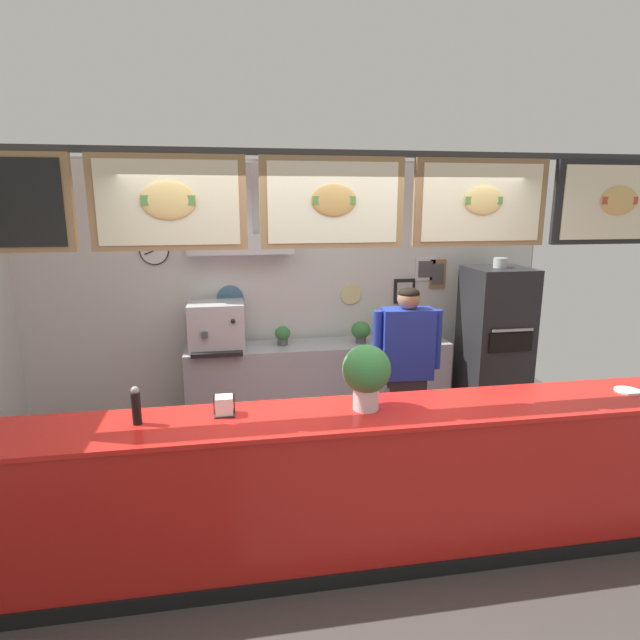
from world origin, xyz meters
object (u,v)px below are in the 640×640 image
Objects in this scene: shop_worker at (406,376)px; potted_oregano at (283,335)px; pizza_oven at (494,346)px; pepper_grinder at (136,406)px; condiment_plate at (628,391)px; potted_sage at (424,327)px; espresso_machine at (217,327)px; potted_rosemary at (393,327)px; potted_thyme at (361,331)px; napkin_holder at (224,406)px; basil_vase at (366,374)px.

shop_worker is 1.53m from potted_oregano.
potted_oregano is (-2.22, 0.32, 0.15)m from pizza_oven.
pepper_grinder is 3.32m from condiment_plate.
pizza_oven reaches higher than pepper_grinder.
shop_worker reaches higher than potted_sage.
potted_rosemary is (1.85, 0.01, -0.08)m from espresso_machine.
potted_thyme is 2.87m from pepper_grinder.
pepper_grinder is (-2.63, -2.16, 0.14)m from potted_sage.
shop_worker is at bearing 25.86° from pepper_grinder.
napkin_holder is at bearing 6.23° from pepper_grinder.
potted_sage is 3.41m from pepper_grinder.
espresso_machine is 2.36× the size of potted_thyme.
espresso_machine reaches higher than potted_sage.
espresso_machine is at bearing -179.68° from potted_rosemary.
napkin_holder is at bearing 178.56° from condiment_plate.
potted_oregano is at bearing 175.55° from potted_thyme.
shop_worker is 9.57× the size of condiment_plate.
potted_thyme is (-1.39, 0.25, 0.17)m from pizza_oven.
potted_rosemary is at bearing 43.37° from pepper_grinder.
napkin_holder is (-1.76, -2.09, 0.06)m from potted_rosemary.
basil_vase is (-0.62, -0.99, 0.39)m from shop_worker.
basil_vase is (0.99, -2.15, 0.16)m from espresso_machine.
basil_vase is 1.78× the size of pepper_grinder.
napkin_holder is at bearing 36.59° from shop_worker.
potted_thyme is at bearing 123.02° from condiment_plate.
pepper_grinder is 1.73× the size of napkin_holder.
condiment_plate is (2.89, -2.15, -0.07)m from espresso_machine.
pepper_grinder is (-0.43, -2.14, 0.04)m from espresso_machine.
pepper_grinder is (-1.41, 0.01, -0.12)m from basil_vase.
potted_rosemary is 1.66× the size of condiment_plate.
condiment_plate is at bearing 147.26° from shop_worker.
basil_vase is 1.42m from pepper_grinder.
pizza_oven is 1.09m from potted_rosemary.
potted_sage is at bearing -1.33° from potted_oregano.
potted_sage is 1.03× the size of pepper_grinder.
espresso_machine is 1.50m from potted_thyme.
potted_oregano is 3.13m from condiment_plate.
potted_oregano is 1.18m from potted_rosemary.
potted_oregano is 2.22m from napkin_holder.
pizza_oven is 1.57m from shop_worker.
potted_rosemary is 2.40m from condiment_plate.
espresso_machine is at bearing 179.54° from potted_thyme.
potted_rosemary is 2.74m from napkin_holder.
potted_sage is 2.50m from basil_vase.
condiment_plate is at bearing -0.25° from pepper_grinder.
napkin_holder reaches higher than potted_thyme.
potted_rosemary is at bearing 0.32° from espresso_machine.
shop_worker is 1.99m from espresso_machine.
potted_oregano reaches higher than condiment_plate.
potted_oregano is (0.67, 0.05, -0.13)m from espresso_machine.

